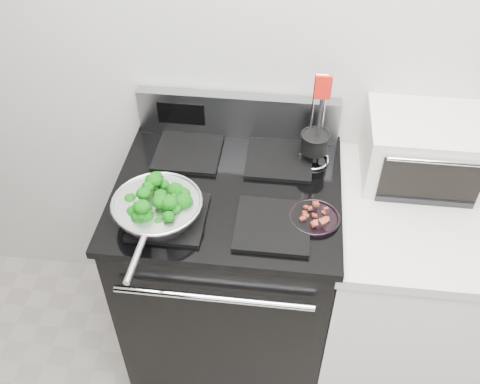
# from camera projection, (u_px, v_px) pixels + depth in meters

# --- Properties ---
(back_wall) EXTENTS (4.00, 0.02, 2.70)m
(back_wall) POSITION_uv_depth(u_px,v_px,m) (327.00, 40.00, 1.81)
(back_wall) COLOR beige
(back_wall) RESTS_ON ground
(gas_range) EXTENTS (0.79, 0.69, 1.13)m
(gas_range) POSITION_uv_depth(u_px,v_px,m) (229.00, 270.00, 2.18)
(gas_range) COLOR black
(gas_range) RESTS_ON floor
(counter) EXTENTS (0.62, 0.68, 0.92)m
(counter) POSITION_uv_depth(u_px,v_px,m) (399.00, 291.00, 2.13)
(counter) COLOR white
(counter) RESTS_ON floor
(skillet) EXTENTS (0.30, 0.47, 0.06)m
(skillet) POSITION_uv_depth(u_px,v_px,m) (157.00, 208.00, 1.72)
(skillet) COLOR silver
(skillet) RESTS_ON gas_range
(broccoli_pile) EXTENTS (0.23, 0.23, 0.08)m
(broccoli_pile) POSITION_uv_depth(u_px,v_px,m) (157.00, 204.00, 1.71)
(broccoli_pile) COLOR #043105
(broccoli_pile) RESTS_ON skillet
(bacon_plate) EXTENTS (0.17, 0.17, 0.04)m
(bacon_plate) POSITION_uv_depth(u_px,v_px,m) (315.00, 216.00, 1.74)
(bacon_plate) COLOR black
(bacon_plate) RESTS_ON gas_range
(utensil_holder) EXTENTS (0.12, 0.12, 0.37)m
(utensil_holder) POSITION_uv_depth(u_px,v_px,m) (314.00, 147.00, 1.92)
(utensil_holder) COLOR silver
(utensil_holder) RESTS_ON gas_range
(toaster_oven) EXTENTS (0.41, 0.32, 0.24)m
(toaster_oven) POSITION_uv_depth(u_px,v_px,m) (425.00, 149.00, 1.87)
(toaster_oven) COLOR silver
(toaster_oven) RESTS_ON counter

